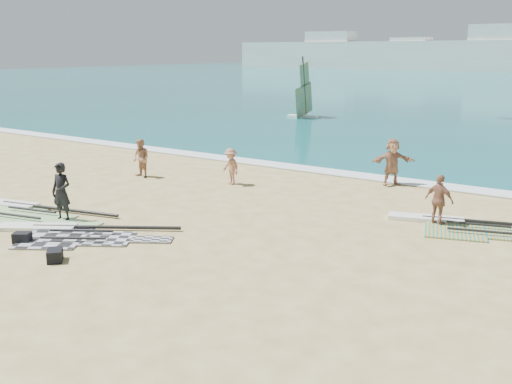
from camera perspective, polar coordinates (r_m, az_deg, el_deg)
The scene contains 13 objects.
ground at distance 15.95m, azimuth -9.97°, elevation -6.07°, with size 300.00×300.00×0.00m, color tan.
surf_line at distance 25.88m, azimuth 9.12°, elevation 1.72°, with size 300.00×1.20×0.04m, color white.
rig_grey at distance 18.19m, azimuth -18.35°, elevation -3.91°, with size 5.61×4.03×0.20m.
rig_green at distance 21.21m, azimuth -22.30°, elevation -1.75°, with size 6.10×3.06×0.20m.
rig_orange at distance 19.10m, azimuth 19.95°, elevation -3.19°, with size 5.75×3.14×0.20m.
gear_bag_near at distance 17.87m, azimuth -22.35°, elevation -4.24°, with size 0.47×0.34×0.30m, color black.
gear_bag_far at distance 16.02m, azimuth -19.47°, elevation -5.99°, with size 0.54×0.38×0.32m, color black.
person_wetsuit at distance 19.47m, azimuth -18.88°, elevation -0.01°, with size 0.70×0.46×1.92m, color black.
beachgoer_left at distance 25.40m, azimuth -11.42°, elevation 3.33°, with size 0.82×0.64×1.69m, color #AC775A.
beachgoer_mid at distance 23.56m, azimuth -2.54°, elevation 2.56°, with size 0.98×0.56×1.52m, color #A56E51.
beachgoer_back at distance 18.87m, azimuth 17.85°, elevation -0.79°, with size 0.96×0.40×1.64m, color #99634B.
beachgoer_right at distance 24.09m, azimuth 13.47°, elevation 2.95°, with size 1.79×0.57×1.93m, color tan.
windsurfer_left at distance 47.75m, azimuth 4.82°, elevation 9.10°, with size 2.80×3.37×5.03m.
Camera 1 is at (10.50, -10.73, 5.40)m, focal length 40.00 mm.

